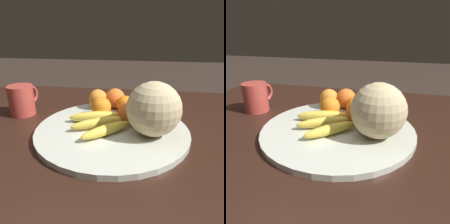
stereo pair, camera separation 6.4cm
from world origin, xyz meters
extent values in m
cube|color=black|center=(0.00, 0.00, 0.68)|extent=(1.21, 1.04, 0.04)
cube|color=black|center=(-0.52, 0.43, 0.33)|extent=(0.07, 0.07, 0.66)
cube|color=black|center=(0.52, 0.43, 0.33)|extent=(0.07, 0.07, 0.66)
cylinder|color=beige|center=(0.04, 0.04, 0.71)|extent=(0.46, 0.46, 0.02)
torus|color=#47382D|center=(0.04, 0.04, 0.71)|extent=(0.46, 0.46, 0.01)
sphere|color=#C6B284|center=(0.16, 0.02, 0.79)|extent=(0.15, 0.15, 0.15)
sphere|color=#473819|center=(0.07, 0.07, 0.73)|extent=(0.02, 0.02, 0.02)
ellipsoid|color=gold|center=(-0.02, 0.08, 0.73)|extent=(0.16, 0.08, 0.03)
ellipsoid|color=gold|center=(0.00, 0.03, 0.73)|extent=(0.16, 0.11, 0.03)
ellipsoid|color=gold|center=(0.03, -0.01, 0.73)|extent=(0.14, 0.14, 0.03)
sphere|color=orange|center=(-0.01, 0.12, 0.75)|extent=(0.07, 0.07, 0.07)
sphere|color=orange|center=(0.07, 0.17, 0.75)|extent=(0.06, 0.06, 0.06)
sphere|color=orange|center=(0.11, 0.21, 0.75)|extent=(0.06, 0.06, 0.06)
sphere|color=orange|center=(-0.03, 0.20, 0.75)|extent=(0.07, 0.07, 0.07)
sphere|color=orange|center=(0.12, 0.14, 0.75)|extent=(0.07, 0.07, 0.07)
sphere|color=orange|center=(0.09, 0.09, 0.75)|extent=(0.07, 0.07, 0.07)
sphere|color=orange|center=(0.03, 0.21, 0.75)|extent=(0.07, 0.07, 0.07)
cube|color=white|center=(0.07, 0.12, 0.72)|extent=(0.08, 0.05, 0.00)
cylinder|color=#B74238|center=(-0.30, 0.14, 0.75)|extent=(0.09, 0.09, 0.11)
torus|color=#B74238|center=(-0.29, 0.19, 0.76)|extent=(0.03, 0.07, 0.07)
camera|label=1|loc=(0.12, -0.55, 1.01)|focal=35.00mm
camera|label=2|loc=(0.19, -0.54, 1.01)|focal=35.00mm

